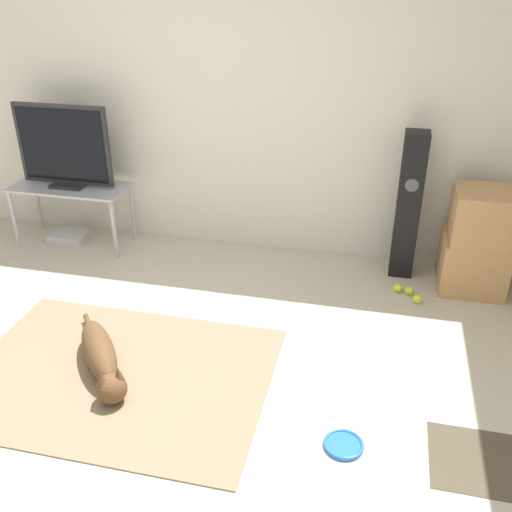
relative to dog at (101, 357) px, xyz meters
The scene contains 15 objects.
ground_plane 0.29m from the dog, 33.48° to the right, with size 12.00×12.00×0.00m, color #BCB29E.
wall_back 2.28m from the dog, 83.52° to the left, with size 8.00×0.06×2.55m.
area_rug 0.15m from the dog, ahead, with size 1.85×1.35×0.01m.
dog is the anchor object (origin of this frame).
frisbee 1.52m from the dog, 10.28° to the right, with size 0.21×0.21×0.03m.
cardboard_box_lower 2.79m from the dog, 34.87° to the left, with size 0.47×0.47×0.41m.
cardboard_box_upper 2.82m from the dog, 34.51° to the left, with size 0.44×0.43×0.38m.
floor_speaker 2.49m from the dog, 43.81° to the left, with size 0.18×0.18×1.16m.
tv_stand 1.95m from the dog, 122.86° to the left, with size 0.99×0.44×0.53m.
tv 2.06m from the dog, 122.82° to the left, with size 0.82×0.20×0.69m.
tennis_ball_by_boxes 2.27m from the dog, 33.38° to the left, with size 0.07×0.07×0.07m.
tennis_ball_near_speaker 2.23m from the dog, 38.21° to the left, with size 0.07×0.07×0.07m.
tennis_ball_loose_on_carpet 2.29m from the dog, 36.51° to the left, with size 0.07×0.07×0.07m.
game_console 1.99m from the dog, 124.83° to the left, with size 0.33×0.25×0.07m.
door_mat 2.25m from the dog, ahead, with size 0.61×0.46×0.01m.
Camera 1 is at (1.32, -2.34, 2.27)m, focal length 40.00 mm.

